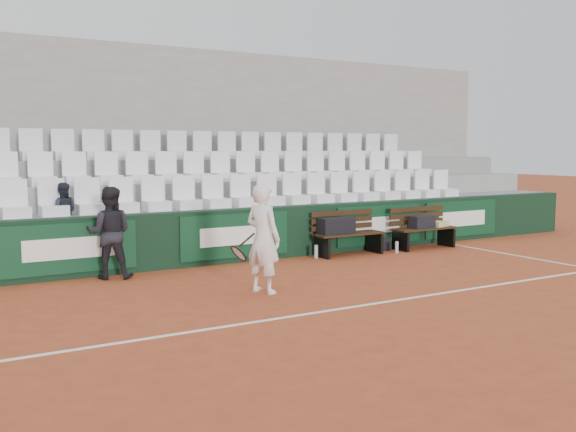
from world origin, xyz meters
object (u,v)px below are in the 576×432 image
object	(u,v)px
sports_bag_right	(422,222)
tennis_player	(263,239)
bench_right	(424,238)
sports_bag_ground	(378,244)
ball_kid	(110,233)
bench_left	(349,244)
water_bottle_far	(397,247)
spectator_c	(62,186)
sports_bag_left	(336,226)
water_bottle_near	(316,252)

from	to	relation	value
sports_bag_right	tennis_player	xyz separation A→B (m)	(-4.92, -1.98, 0.23)
bench_right	sports_bag_ground	size ratio (longest dim) A/B	3.34
tennis_player	ball_kid	xyz separation A→B (m)	(-1.67, 2.20, -0.05)
bench_left	bench_right	distance (m)	1.90
bench_right	tennis_player	world-z (taller)	tennis_player
ball_kid	bench_right	bearing A→B (deg)	-159.19
bench_right	tennis_player	distance (m)	5.42
bench_right	sports_bag_right	bearing A→B (deg)	-164.67
water_bottle_far	spectator_c	size ratio (longest dim) A/B	0.24
sports_bag_right	water_bottle_far	world-z (taller)	sports_bag_right
sports_bag_left	bench_left	bearing A→B (deg)	-8.98
bench_right	spectator_c	xyz separation A→B (m)	(-7.21, 1.10, 1.28)
bench_right	ball_kid	bearing A→B (deg)	178.29
water_bottle_far	sports_bag_left	bearing A→B (deg)	165.13
sports_bag_ground	water_bottle_near	distance (m)	1.68
sports_bag_ground	water_bottle_far	xyz separation A→B (m)	(0.11, -0.47, -0.02)
ball_kid	spectator_c	distance (m)	1.29
sports_bag_left	tennis_player	bearing A→B (deg)	-142.57
bench_left	water_bottle_near	size ratio (longest dim) A/B	5.69
water_bottle_near	tennis_player	size ratio (longest dim) A/B	0.16
bench_left	ball_kid	xyz separation A→B (m)	(-4.77, 0.09, 0.53)
bench_right	sports_bag_ground	bearing A→B (deg)	164.22
spectator_c	ball_kid	bearing A→B (deg)	135.65
water_bottle_far	ball_kid	distance (m)	5.81
tennis_player	ball_kid	world-z (taller)	tennis_player
bench_left	spectator_c	size ratio (longest dim) A/B	1.49
tennis_player	sports_bag_left	bearing A→B (deg)	37.43
sports_bag_ground	water_bottle_far	size ratio (longest dim) A/B	1.87
sports_bag_right	bench_left	bearing A→B (deg)	175.81
water_bottle_near	water_bottle_far	distance (m)	1.80
sports_bag_right	water_bottle_near	bearing A→B (deg)	177.07
ball_kid	spectator_c	xyz separation A→B (m)	(-0.55, 0.90, 0.75)
bench_right	spectator_c	size ratio (longest dim) A/B	1.49
sports_bag_ground	ball_kid	world-z (taller)	ball_kid
bench_left	spectator_c	world-z (taller)	spectator_c
ball_kid	sports_bag_ground	bearing A→B (deg)	-156.58
sports_bag_left	sports_bag_right	world-z (taller)	sports_bag_left
water_bottle_far	ball_kid	bearing A→B (deg)	176.19
sports_bag_ground	ball_kid	xyz separation A→B (m)	(-5.65, -0.09, 0.62)
bench_left	water_bottle_far	bearing A→B (deg)	-16.50
tennis_player	ball_kid	bearing A→B (deg)	127.12
sports_bag_left	sports_bag_ground	distance (m)	1.27
sports_bag_left	water_bottle_near	size ratio (longest dim) A/B	2.79
sports_bag_right	sports_bag_ground	xyz separation A→B (m)	(-0.93, 0.31, -0.44)
bench_left	sports_bag_left	size ratio (longest dim) A/B	2.04
sports_bag_right	sports_bag_ground	bearing A→B (deg)	161.52
sports_bag_left	sports_bag_right	distance (m)	2.11
bench_right	tennis_player	size ratio (longest dim) A/B	0.92
water_bottle_far	water_bottle_near	bearing A→B (deg)	170.61
bench_left	sports_bag_ground	size ratio (longest dim) A/B	3.34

